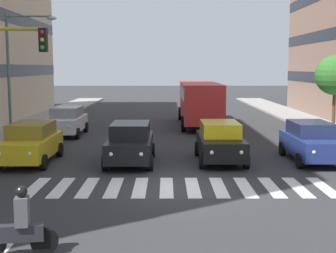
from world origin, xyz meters
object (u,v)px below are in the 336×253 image
(car_3, at_px, (31,142))
(car_2, at_px, (130,143))
(bus_behind_traffic, at_px, (199,99))
(car_1, at_px, (220,141))
(car_0, at_px, (311,141))
(street_tree_2, at_px, (335,75))
(car_row2_0, at_px, (67,121))
(street_lamp_right, at_px, (17,63))
(motorcycle_with_rider, at_px, (19,227))

(car_3, bearing_deg, car_2, 178.90)
(bus_behind_traffic, bearing_deg, car_1, 90.00)
(car_0, bearing_deg, street_tree_2, -114.54)
(car_0, bearing_deg, car_1, 0.43)
(car_0, bearing_deg, car_3, 1.43)
(car_row2_0, height_order, street_lamp_right, street_lamp_right)
(car_2, height_order, bus_behind_traffic, bus_behind_traffic)
(car_0, xyz_separation_m, motorcycle_with_rider, (9.51, 10.47, -0.24))
(car_1, xyz_separation_m, street_lamp_right, (10.55, -5.87, 3.45))
(car_2, height_order, motorcycle_with_rider, car_2)
(car_3, distance_m, car_row2_0, 8.28)
(motorcycle_with_rider, bearing_deg, bus_behind_traffic, -103.12)
(car_row2_0, relative_size, street_tree_2, 0.95)
(bus_behind_traffic, bearing_deg, street_lamp_right, 34.97)
(car_1, relative_size, street_lamp_right, 0.65)
(car_row2_0, bearing_deg, motorcycle_with_rider, 98.65)
(motorcycle_with_rider, xyz_separation_m, street_lamp_right, (5.03, -16.32, 3.69))
(car_3, relative_size, car_row2_0, 1.00)
(motorcycle_with_rider, distance_m, street_tree_2, 24.04)
(car_0, bearing_deg, street_lamp_right, -21.90)
(motorcycle_with_rider, bearing_deg, car_0, -132.23)
(car_row2_0, distance_m, street_lamp_right, 4.63)
(car_1, distance_m, street_lamp_right, 12.56)
(street_tree_2, bearing_deg, street_lamp_right, 9.84)
(car_3, bearing_deg, street_lamp_right, -68.59)
(car_2, distance_m, bus_behind_traffic, 14.19)
(car_3, distance_m, motorcycle_with_rider, 10.51)
(car_0, bearing_deg, car_2, 2.79)
(car_1, height_order, street_tree_2, street_tree_2)
(car_2, height_order, street_tree_2, street_tree_2)
(car_0, relative_size, street_tree_2, 0.95)
(car_2, relative_size, bus_behind_traffic, 0.42)
(car_2, relative_size, car_3, 1.00)
(street_tree_2, bearing_deg, car_row2_0, 3.84)
(car_1, distance_m, bus_behind_traffic, 13.29)
(car_3, bearing_deg, bus_behind_traffic, -121.05)
(bus_behind_traffic, xyz_separation_m, street_tree_2, (-8.13, 4.14, 1.72))
(car_0, height_order, bus_behind_traffic, bus_behind_traffic)
(street_lamp_right, bearing_deg, car_1, 150.90)
(car_1, height_order, car_2, same)
(motorcycle_with_rider, height_order, street_tree_2, street_tree_2)
(car_2, relative_size, street_tree_2, 0.95)
(bus_behind_traffic, relative_size, street_lamp_right, 1.54)
(car_row2_0, xyz_separation_m, motorcycle_with_rider, (-2.81, 18.45, -0.24))
(car_row2_0, height_order, motorcycle_with_rider, car_row2_0)
(bus_behind_traffic, xyz_separation_m, street_lamp_right, (10.55, 7.38, 2.48))
(bus_behind_traffic, xyz_separation_m, motorcycle_with_rider, (5.52, 23.70, -1.21))
(car_1, relative_size, car_2, 1.00)
(car_3, relative_size, street_lamp_right, 0.65)
(car_1, relative_size, street_tree_2, 0.95)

